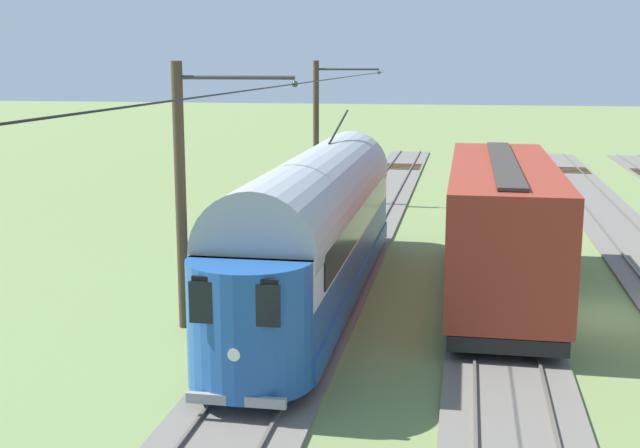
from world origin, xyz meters
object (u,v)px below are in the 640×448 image
catenary_pole_foreground (318,130)px  boxcar_adjacent (501,225)px  catenary_pole_mid_near (184,191)px  vintage_streetcar (316,224)px

catenary_pole_foreground → boxcar_adjacent: bearing=118.1°
boxcar_adjacent → catenary_pole_mid_near: catenary_pole_mid_near is taller
boxcar_adjacent → catenary_pole_mid_near: size_ratio=1.74×
boxcar_adjacent → catenary_pole_foreground: catenary_pole_foreground is taller
vintage_streetcar → catenary_pole_foreground: (2.86, -16.40, 1.32)m
catenary_pole_foreground → catenary_pole_mid_near: 19.26m
boxcar_adjacent → catenary_pole_mid_near: 9.17m
vintage_streetcar → boxcar_adjacent: (-5.17, -1.32, -0.10)m
vintage_streetcar → catenary_pole_mid_near: catenary_pole_mid_near is taller
vintage_streetcar → boxcar_adjacent: bearing=-165.7°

